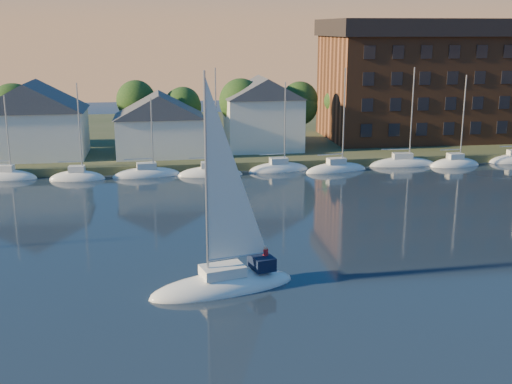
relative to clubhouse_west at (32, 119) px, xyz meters
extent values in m
cube|color=#374126|center=(22.00, 17.00, -5.93)|extent=(160.00, 50.00, 2.00)
cube|color=brown|center=(22.00, -6.00, -5.93)|extent=(120.00, 3.00, 1.00)
cube|color=white|center=(0.00, 0.00, -1.93)|extent=(13.00, 9.00, 6.00)
cube|color=white|center=(16.00, -1.00, -2.43)|extent=(11.00, 8.00, 5.00)
cube|color=white|center=(30.00, 1.00, -1.43)|extent=(10.00, 8.00, 7.00)
cube|color=brown|center=(56.00, 7.00, 2.57)|extent=(30.00, 16.00, 15.00)
cube|color=black|center=(56.00, 7.00, 11.27)|extent=(31.00, 17.00, 2.40)
cylinder|color=#39261A|center=(-4.00, 5.00, -3.18)|extent=(0.50, 0.50, 3.50)
sphere|color=#153613|center=(-4.00, 5.00, 1.27)|extent=(5.40, 5.40, 5.40)
cylinder|color=#39261A|center=(4.00, 5.00, -3.18)|extent=(0.50, 0.50, 3.50)
sphere|color=#153613|center=(4.00, 5.00, 1.27)|extent=(5.40, 5.40, 5.40)
cylinder|color=#39261A|center=(12.00, 5.00, -3.18)|extent=(0.50, 0.50, 3.50)
sphere|color=#153613|center=(12.00, 5.00, 1.27)|extent=(5.40, 5.40, 5.40)
cylinder|color=#39261A|center=(20.00, 5.00, -3.18)|extent=(0.50, 0.50, 3.50)
sphere|color=#153613|center=(20.00, 5.00, 1.27)|extent=(5.40, 5.40, 5.40)
cylinder|color=#39261A|center=(28.00, 5.00, -3.18)|extent=(0.50, 0.50, 3.50)
sphere|color=#153613|center=(28.00, 5.00, 1.27)|extent=(5.40, 5.40, 5.40)
cylinder|color=#39261A|center=(36.00, 5.00, -3.18)|extent=(0.50, 0.50, 3.50)
sphere|color=#153613|center=(36.00, 5.00, 1.27)|extent=(5.40, 5.40, 5.40)
cylinder|color=#39261A|center=(44.00, 5.00, -3.18)|extent=(0.50, 0.50, 3.50)
sphere|color=#153613|center=(44.00, 5.00, 1.27)|extent=(5.40, 5.40, 5.40)
cylinder|color=#39261A|center=(52.00, 5.00, -3.18)|extent=(0.50, 0.50, 3.50)
sphere|color=#153613|center=(52.00, 5.00, 1.27)|extent=(5.40, 5.40, 5.40)
cylinder|color=#39261A|center=(60.00, 5.00, -3.18)|extent=(0.50, 0.50, 3.50)
sphere|color=#153613|center=(60.00, 5.00, 1.27)|extent=(5.40, 5.40, 5.40)
cylinder|color=#39261A|center=(68.00, 5.00, -3.18)|extent=(0.50, 0.50, 3.50)
sphere|color=#153613|center=(68.00, 5.00, 1.27)|extent=(5.40, 5.40, 5.40)
ellipsoid|color=silver|center=(-2.00, -9.00, -5.93)|extent=(7.50, 2.40, 2.20)
cube|color=silver|center=(-2.00, -9.00, -4.63)|extent=(2.10, 1.32, 0.70)
cylinder|color=#A5A8AD|center=(-1.25, -9.00, 0.02)|extent=(0.16, 0.16, 10.00)
ellipsoid|color=silver|center=(6.00, -9.00, -5.93)|extent=(7.50, 2.40, 2.20)
cube|color=silver|center=(6.00, -9.00, -4.63)|extent=(2.10, 1.32, 0.70)
cylinder|color=#A5A8AD|center=(6.75, -9.00, 0.02)|extent=(0.16, 0.16, 10.00)
cylinder|color=#A5A8AD|center=(5.17, -9.00, -3.78)|extent=(3.15, 0.12, 0.12)
ellipsoid|color=silver|center=(14.00, -9.00, -5.93)|extent=(7.50, 2.40, 2.20)
cube|color=silver|center=(14.00, -9.00, -4.63)|extent=(2.10, 1.32, 0.70)
cylinder|color=#A5A8AD|center=(14.75, -9.00, 0.02)|extent=(0.16, 0.16, 10.00)
cylinder|color=#A5A8AD|center=(13.17, -9.00, -3.78)|extent=(3.15, 0.12, 0.12)
ellipsoid|color=silver|center=(22.00, -9.00, -5.93)|extent=(7.50, 2.40, 2.20)
cube|color=silver|center=(22.00, -9.00, -4.63)|extent=(2.10, 1.32, 0.70)
cylinder|color=#A5A8AD|center=(22.75, -9.00, 0.02)|extent=(0.16, 0.16, 10.00)
cylinder|color=#A5A8AD|center=(21.17, -9.00, -3.78)|extent=(3.15, 0.12, 0.12)
ellipsoid|color=silver|center=(30.00, -9.00, -5.93)|extent=(7.50, 2.40, 2.20)
cube|color=silver|center=(30.00, -9.00, -4.63)|extent=(2.10, 1.32, 0.70)
cylinder|color=#A5A8AD|center=(30.75, -9.00, 0.02)|extent=(0.16, 0.16, 10.00)
cylinder|color=#A5A8AD|center=(29.17, -9.00, -3.78)|extent=(3.15, 0.12, 0.12)
ellipsoid|color=silver|center=(38.00, -9.00, -5.93)|extent=(7.50, 2.40, 2.20)
cube|color=silver|center=(38.00, -9.00, -4.63)|extent=(2.10, 1.32, 0.70)
cylinder|color=#A5A8AD|center=(38.75, -9.00, 0.02)|extent=(0.16, 0.16, 10.00)
cylinder|color=#A5A8AD|center=(37.17, -9.00, -3.78)|extent=(3.15, 0.12, 0.12)
ellipsoid|color=silver|center=(46.00, -9.00, -5.93)|extent=(7.50, 2.40, 2.20)
cube|color=silver|center=(46.00, -9.00, -4.63)|extent=(2.10, 1.32, 0.70)
cylinder|color=#A5A8AD|center=(46.75, -9.00, 0.02)|extent=(0.16, 0.16, 10.00)
cylinder|color=#A5A8AD|center=(45.17, -9.00, -3.78)|extent=(3.15, 0.12, 0.12)
ellipsoid|color=silver|center=(54.00, -9.00, -5.93)|extent=(7.50, 2.40, 2.20)
cube|color=silver|center=(54.00, -9.00, -4.63)|extent=(2.10, 1.32, 0.70)
cylinder|color=#A5A8AD|center=(54.75, -9.00, 0.02)|extent=(0.16, 0.16, 10.00)
cylinder|color=#A5A8AD|center=(53.17, -9.00, -3.78)|extent=(3.15, 0.12, 0.12)
ellipsoid|color=silver|center=(19.63, -44.49, -5.93)|extent=(10.74, 5.68, 2.20)
cube|color=silver|center=(19.63, -44.49, -4.63)|extent=(3.22, 2.46, 0.70)
cylinder|color=#A5A8AD|center=(18.64, -44.74, 1.85)|extent=(0.16, 0.16, 13.66)
cylinder|color=#A5A8AD|center=(20.73, -44.22, -3.78)|extent=(4.20, 1.16, 0.12)
cube|color=black|center=(22.41, -43.79, -4.43)|extent=(1.84, 2.26, 0.90)
camera|label=1|loc=(15.62, -84.79, 11.20)|focal=45.00mm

